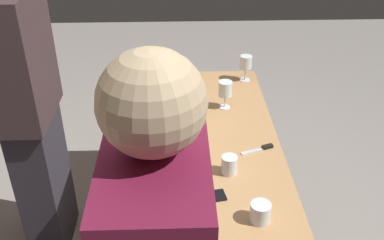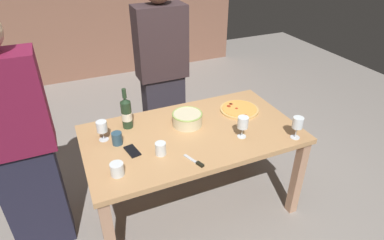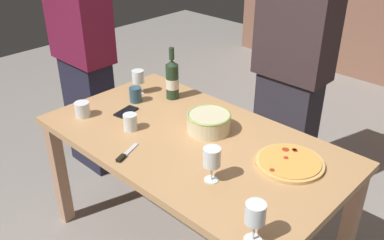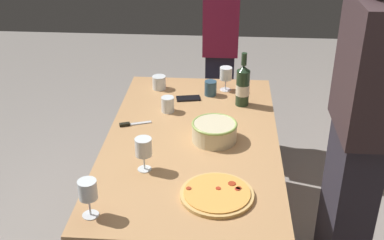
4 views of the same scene
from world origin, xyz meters
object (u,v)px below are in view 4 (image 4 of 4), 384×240
(cup_spare, at_px, (159,82))
(pizza, at_px, (217,194))
(cup_ceramic, at_px, (168,104))
(cup_amber, at_px, (211,88))
(person_guest_left, at_px, (361,125))
(pizza_knife, at_px, (131,124))
(serving_bowl, at_px, (214,131))
(wine_glass_by_bottle, at_px, (88,192))
(wine_bottle, at_px, (243,85))
(wine_glass_near_pizza, at_px, (226,75))
(cell_phone, at_px, (188,98))
(wine_glass_far_left, at_px, (144,148))
(person_host, at_px, (221,44))
(dining_table, at_px, (192,153))

(cup_spare, bearing_deg, pizza, 19.70)
(cup_ceramic, relative_size, cup_spare, 1.05)
(cup_amber, distance_m, cup_ceramic, 0.34)
(person_guest_left, bearing_deg, cup_ceramic, -15.84)
(cup_amber, relative_size, pizza_knife, 0.53)
(serving_bowl, height_order, wine_glass_by_bottle, wine_glass_by_bottle)
(wine_bottle, distance_m, wine_glass_by_bottle, 1.26)
(pizza_knife, height_order, person_guest_left, person_guest_left)
(person_guest_left, bearing_deg, wine_glass_near_pizza, -41.68)
(serving_bowl, relative_size, cell_phone, 1.63)
(wine_glass_far_left, height_order, cup_ceramic, wine_glass_far_left)
(wine_glass_by_bottle, height_order, person_host, person_host)
(wine_glass_near_pizza, xyz_separation_m, person_host, (-0.53, -0.04, 0.02))
(wine_glass_far_left, relative_size, pizza_knife, 0.96)
(wine_glass_near_pizza, distance_m, cell_phone, 0.29)
(cup_amber, bearing_deg, wine_bottle, 57.40)
(wine_glass_by_bottle, distance_m, cup_spare, 1.29)
(serving_bowl, bearing_deg, person_host, 179.73)
(wine_glass_near_pizza, height_order, pizza_knife, wine_glass_near_pizza)
(cup_amber, bearing_deg, wine_glass_far_left, -17.86)
(serving_bowl, bearing_deg, wine_glass_by_bottle, -36.57)
(wine_glass_far_left, height_order, person_host, person_host)
(dining_table, bearing_deg, serving_bowl, 84.59)
(wine_glass_near_pizza, xyz_separation_m, wine_glass_far_left, (0.94, -0.37, 0.01))
(dining_table, distance_m, wine_bottle, 0.54)
(pizza, bearing_deg, cup_spare, -160.30)
(wine_glass_near_pizza, relative_size, wine_glass_far_left, 0.92)
(cup_spare, bearing_deg, wine_glass_near_pizza, 91.17)
(cup_ceramic, relative_size, person_guest_left, 0.05)
(pizza, height_order, wine_glass_near_pizza, wine_glass_near_pizza)
(person_host, distance_m, person_guest_left, 1.41)
(pizza, distance_m, serving_bowl, 0.49)
(wine_bottle, bearing_deg, serving_bowl, -19.15)
(dining_table, height_order, person_guest_left, person_guest_left)
(wine_glass_far_left, height_order, person_guest_left, person_guest_left)
(cup_amber, bearing_deg, pizza, 3.83)
(cup_spare, bearing_deg, cell_phone, 53.98)
(cell_phone, height_order, person_host, person_host)
(cell_phone, height_order, person_guest_left, person_guest_left)
(cell_phone, relative_size, person_host, 0.08)
(wine_bottle, height_order, person_host, person_host)
(serving_bowl, xyz_separation_m, wine_glass_near_pizza, (-0.64, 0.05, 0.05))
(wine_bottle, distance_m, pizza_knife, 0.69)
(cup_amber, height_order, cell_phone, cup_amber)
(cell_phone, relative_size, pizza_knife, 0.83)
(dining_table, distance_m, cell_phone, 0.49)
(wine_bottle, distance_m, wine_glass_near_pizza, 0.23)
(person_guest_left, bearing_deg, cell_phone, -26.83)
(pizza, xyz_separation_m, serving_bowl, (-0.48, -0.03, 0.04))
(cup_amber, bearing_deg, cup_spare, -102.37)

